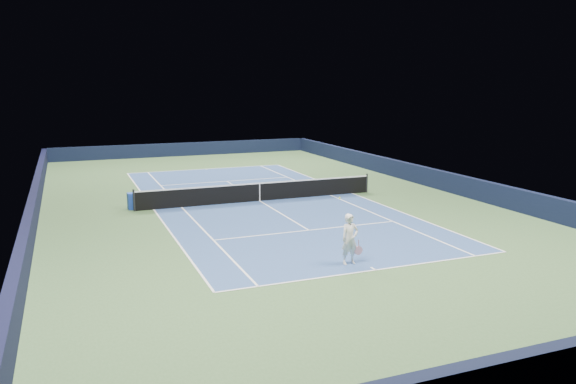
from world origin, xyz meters
name	(u,v)px	position (x,y,z in m)	size (l,w,h in m)	color
ground	(260,201)	(0.00, 0.00, 0.00)	(40.00, 40.00, 0.00)	#395930
wall_far	(184,149)	(0.00, 19.82, 0.55)	(22.00, 0.35, 1.10)	black
wall_right	(432,178)	(10.82, 0.00, 0.55)	(0.35, 40.00, 1.10)	#111733
wall_left	(34,208)	(-10.82, 0.00, 0.55)	(0.35, 40.00, 1.10)	black
court_surface	(260,201)	(0.00, 0.00, 0.00)	(10.97, 23.77, 0.01)	navy
baseline_far	(206,169)	(0.00, 11.88, 0.01)	(10.97, 0.08, 0.00)	white
baseline_near	(376,270)	(0.00, -11.88, 0.01)	(10.97, 0.08, 0.00)	white
sideline_doubles_right	(352,193)	(5.49, 0.00, 0.01)	(0.08, 23.77, 0.00)	white
sideline_doubles_left	(154,209)	(-5.49, 0.00, 0.01)	(0.08, 23.77, 0.00)	white
sideline_singles_right	(330,195)	(4.12, 0.00, 0.01)	(0.08, 23.77, 0.00)	white
sideline_singles_left	(182,207)	(-4.12, 0.00, 0.01)	(0.08, 23.77, 0.00)	white
service_line_far	(227,181)	(0.00, 6.40, 0.01)	(8.23, 0.08, 0.00)	white
service_line_near	(309,230)	(0.00, -6.40, 0.01)	(8.23, 0.08, 0.00)	white
center_service_line	(260,201)	(0.00, 0.00, 0.01)	(0.08, 12.80, 0.00)	white
center_mark_far	(207,169)	(0.00, 11.73, 0.01)	(0.08, 0.30, 0.00)	white
center_mark_near	(373,269)	(0.00, -11.73, 0.01)	(0.08, 0.30, 0.00)	white
tennis_net	(260,192)	(0.00, 0.00, 0.50)	(12.90, 0.10, 1.07)	black
sponsor_cube	(133,201)	(-6.40, 0.48, 0.41)	(0.58, 0.48, 0.81)	#1D3FB0
tennis_player	(350,239)	(-0.50, -10.98, 0.88)	(0.81, 1.27, 2.15)	white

